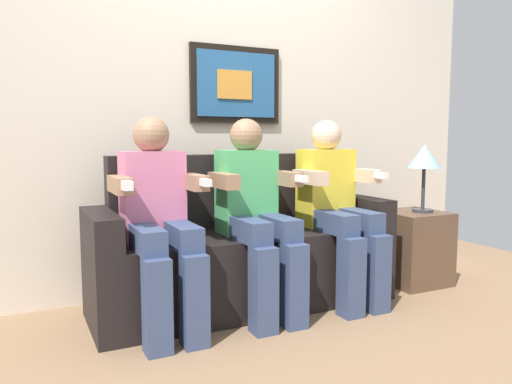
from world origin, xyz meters
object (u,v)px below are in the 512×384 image
at_px(couch, 243,254).
at_px(person_on_left, 159,215).
at_px(person_on_right, 336,203).
at_px(table_lamp, 424,159).
at_px(side_table_right, 413,248).
at_px(person_in_middle, 255,209).

relative_size(couch, person_on_left, 1.60).
bearing_deg(person_on_right, table_lamp, 1.95).
bearing_deg(couch, side_table_right, -4.86).
distance_m(person_on_left, table_lamp, 1.85).
bearing_deg(couch, table_lamp, -6.32).
xyz_separation_m(side_table_right, table_lamp, (0.04, -0.04, 0.61)).
relative_size(person_on_left, person_in_middle, 1.00).
distance_m(person_in_middle, side_table_right, 1.29).
height_order(person_in_middle, table_lamp, person_in_middle).
xyz_separation_m(person_on_left, person_on_right, (1.10, 0.00, -0.00)).
distance_m(person_on_left, side_table_right, 1.83).
xyz_separation_m(couch, person_in_middle, (0.00, -0.17, 0.29)).
height_order(person_on_left, person_on_right, same).
xyz_separation_m(person_on_left, table_lamp, (1.83, 0.03, 0.25)).
height_order(person_on_left, side_table_right, person_on_left).
distance_m(person_in_middle, table_lamp, 1.30).
bearing_deg(person_in_middle, person_on_left, -179.95).
relative_size(person_in_middle, side_table_right, 2.22).
height_order(couch, side_table_right, couch).
relative_size(couch, person_in_middle, 1.60).
distance_m(person_on_right, table_lamp, 0.77).
bearing_deg(table_lamp, side_table_right, 136.79).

